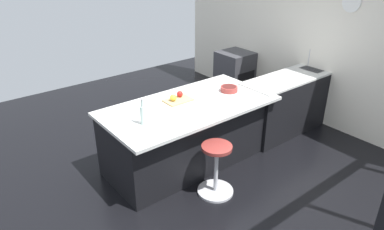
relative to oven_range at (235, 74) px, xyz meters
name	(u,v)px	position (x,y,z in m)	size (l,w,h in m)	color
ground_plane	(179,166)	(2.36, 1.36, -0.44)	(7.71, 7.71, 0.00)	black
interior_partition_left	(313,31)	(-0.35, 1.36, 1.04)	(0.15, 5.93, 2.94)	silver
sink_cabinet	(301,97)	(0.00, 1.55, 0.02)	(2.40, 0.60, 1.18)	black
oven_range	(235,74)	(0.00, 0.00, 0.00)	(0.60, 0.61, 0.87)	#38383D
kitchen_island	(188,133)	(2.19, 1.32, 0.01)	(2.26, 1.16, 0.88)	black
stool_by_window	(216,171)	(2.34, 2.08, -0.13)	(0.44, 0.44, 0.66)	#B7B7BC
cutting_board	(178,100)	(2.24, 1.19, 0.46)	(0.36, 0.24, 0.02)	tan
apple_yellow	(173,98)	(2.31, 1.18, 0.51)	(0.09, 0.09, 0.09)	gold
apple_red	(180,94)	(2.17, 1.13, 0.51)	(0.08, 0.08, 0.08)	red
water_bottle	(143,114)	(2.94, 1.47, 0.57)	(0.06, 0.06, 0.31)	silver
fruit_bowl	(229,89)	(1.48, 1.35, 0.49)	(0.24, 0.24, 0.07)	#993833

